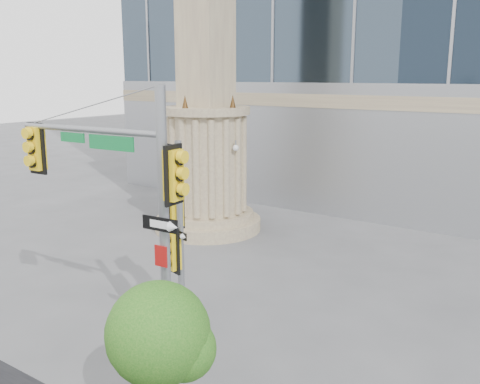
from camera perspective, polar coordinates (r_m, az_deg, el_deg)
The scene contains 5 objects.
ground at distance 12.60m, azimuth -7.67°, elevation -17.93°, with size 120.00×120.00×0.00m, color #545456.
monument at distance 21.65m, azimuth -3.62°, elevation 10.18°, with size 4.40×4.40×16.60m.
main_signal_pole at distance 12.22m, azimuth -12.21°, elevation 0.13°, with size 4.77×0.73×6.14m.
secondary_signal_pole at distance 13.55m, azimuth -6.93°, elevation -2.84°, with size 0.82×0.75×4.77m.
street_tree at distance 9.62m, azimuth -8.48°, elevation -15.16°, with size 1.86×1.82×2.90m.
Camera 1 is at (7.50, -7.90, 6.34)m, focal length 40.00 mm.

